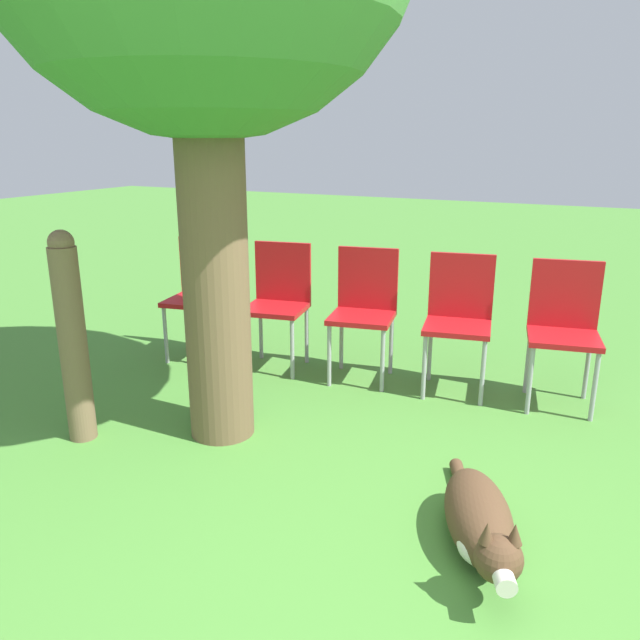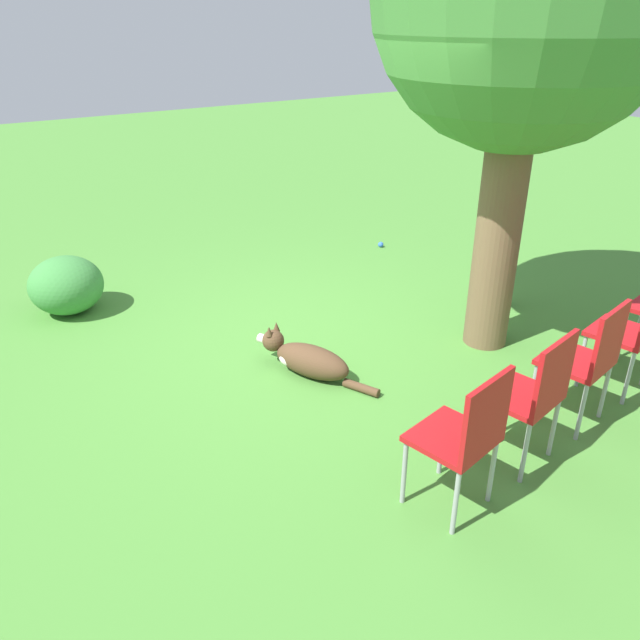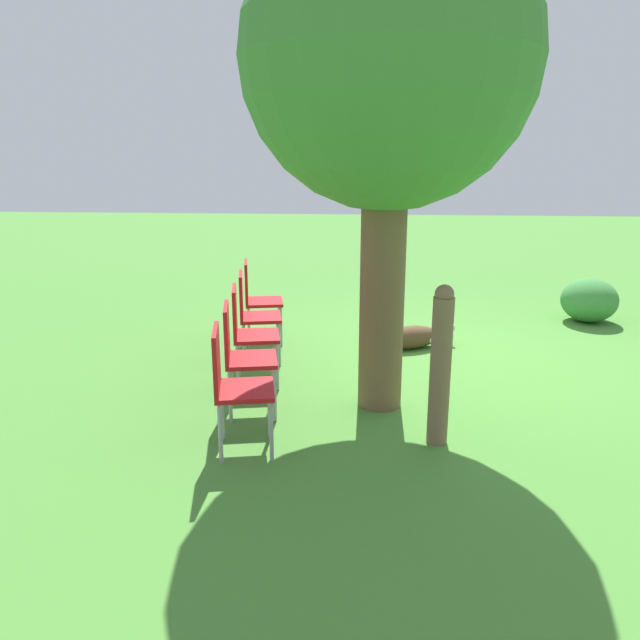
% 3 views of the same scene
% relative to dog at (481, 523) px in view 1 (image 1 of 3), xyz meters
% --- Properties ---
extents(ground_plane, '(30.00, 30.00, 0.00)m').
position_rel_dog_xyz_m(ground_plane, '(-0.29, 0.49, -0.14)').
color(ground_plane, '#478433').
extents(dog, '(1.09, 0.54, 0.36)m').
position_rel_dog_xyz_m(dog, '(0.00, 0.00, 0.00)').
color(dog, '#513823').
rests_on(dog, ground_plane).
extents(fence_post, '(0.16, 0.16, 1.23)m').
position_rel_dog_xyz_m(fence_post, '(0.01, 2.34, 0.49)').
color(fence_post, brown).
rests_on(fence_post, ground_plane).
extents(red_chair_0, '(0.49, 0.51, 0.94)m').
position_rel_dog_xyz_m(red_chair_0, '(1.81, -0.11, 0.42)').
color(red_chair_0, '#B21419').
rests_on(red_chair_0, ground_plane).
extents(red_chair_1, '(0.49, 0.51, 0.94)m').
position_rel_dog_xyz_m(red_chair_1, '(1.74, 0.56, 0.42)').
color(red_chair_1, '#B21419').
rests_on(red_chair_1, ground_plane).
extents(red_chair_2, '(0.49, 0.51, 0.94)m').
position_rel_dog_xyz_m(red_chair_2, '(1.67, 1.23, 0.42)').
color(red_chair_2, '#B21419').
rests_on(red_chair_2, ground_plane).
extents(red_chair_3, '(0.49, 0.51, 0.94)m').
position_rel_dog_xyz_m(red_chair_3, '(1.59, 1.91, 0.42)').
color(red_chair_3, '#B21419').
rests_on(red_chair_3, ground_plane).
extents(red_chair_4, '(0.49, 0.51, 0.94)m').
position_rel_dog_xyz_m(red_chair_4, '(1.52, 2.58, 0.42)').
color(red_chair_4, '#B21419').
rests_on(red_chair_4, ground_plane).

